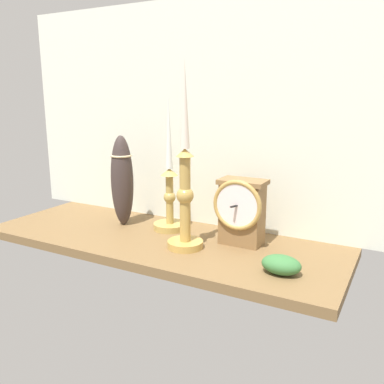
# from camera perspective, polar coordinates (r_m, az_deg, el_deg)

# --- Properties ---
(ground_plane) EXTENTS (1.00, 0.36, 0.02)m
(ground_plane) POSITION_cam_1_polar(r_m,az_deg,el_deg) (1.15, -4.44, -6.85)
(ground_plane) COLOR brown
(back_wall) EXTENTS (1.20, 0.02, 0.65)m
(back_wall) POSITION_cam_1_polar(r_m,az_deg,el_deg) (1.24, -0.01, 10.61)
(back_wall) COLOR silver
(back_wall) RESTS_ON ground_plane
(mantel_clock) EXTENTS (0.13, 0.10, 0.18)m
(mantel_clock) POSITION_cam_1_polar(r_m,az_deg,el_deg) (1.07, 6.85, -2.56)
(mantel_clock) COLOR olive
(mantel_clock) RESTS_ON ground_plane
(candlestick_tall_left) EXTENTS (0.09, 0.09, 0.47)m
(candlestick_tall_left) POSITION_cam_1_polar(r_m,az_deg,el_deg) (1.02, -0.97, 0.46)
(candlestick_tall_left) COLOR tan
(candlestick_tall_left) RESTS_ON ground_plane
(candlestick_tall_center) EXTENTS (0.10, 0.10, 0.38)m
(candlestick_tall_center) POSITION_cam_1_polar(r_m,az_deg,el_deg) (1.18, -3.12, -0.24)
(candlestick_tall_center) COLOR tan
(candlestick_tall_center) RESTS_ON ground_plane
(tall_ceramic_vase) EXTENTS (0.07, 0.07, 0.27)m
(tall_ceramic_vase) POSITION_cam_1_polar(r_m,az_deg,el_deg) (1.24, -9.64, 1.60)
(tall_ceramic_vase) COLOR #392E2B
(tall_ceramic_vase) RESTS_ON ground_plane
(ivy_sprig) EXTENTS (0.09, 0.06, 0.04)m
(ivy_sprig) POSITION_cam_1_polar(r_m,az_deg,el_deg) (0.93, 12.25, -9.80)
(ivy_sprig) COLOR #377038
(ivy_sprig) RESTS_ON ground_plane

